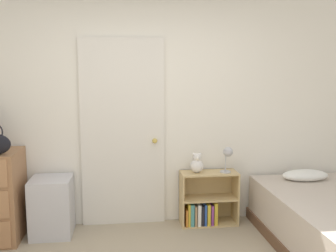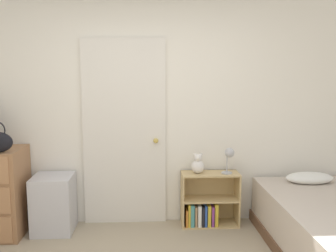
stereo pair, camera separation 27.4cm
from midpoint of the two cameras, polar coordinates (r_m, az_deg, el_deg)
name	(u,v)px [view 2 (the right image)]	position (r m, az deg, el deg)	size (l,w,h in m)	color
wall_back	(142,111)	(4.19, -2.12, 2.34)	(10.00, 0.06, 2.55)	white
door_closed	(124,133)	(4.17, -4.79, -1.04)	(0.92, 0.09, 2.07)	silver
storage_bin	(54,204)	(4.23, -15.22, -11.35)	(0.42, 0.42, 0.61)	silver
bookshelf	(206,205)	(4.31, 7.68, -11.81)	(0.64, 0.27, 0.60)	tan
teddy_bear	(198,165)	(4.16, 6.46, -5.89)	(0.15, 0.15, 0.22)	silver
desk_lamp	(229,155)	(4.16, 11.16, -4.43)	(0.14, 0.13, 0.29)	#B2B2B7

